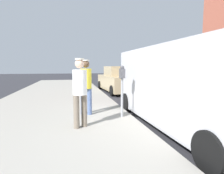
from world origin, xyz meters
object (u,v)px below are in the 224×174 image
Objects in this scene: pedestrian_in_yellow at (86,83)px; parked_van at (185,85)px; parked_sedan_behind at (119,80)px; pedestrian_in_white at (80,88)px; parking_meter_near at (122,82)px.

parked_van is at bearing 150.99° from pedestrian_in_yellow.
parked_sedan_behind is (-2.54, -5.99, -0.37)m from pedestrian_in_yellow.
pedestrian_in_white is 0.37× the size of parked_sedan_behind.
pedestrian_in_yellow is 0.38× the size of parked_sedan_behind.
parking_meter_near is at bearing 151.69° from pedestrian_in_yellow.
parked_sedan_behind is at bearing -103.28° from parking_meter_near.
pedestrian_in_yellow is 2.86m from parked_van.
parked_sedan_behind is at bearing -113.02° from pedestrian_in_yellow.
parked_van is at bearing 177.31° from pedestrian_in_white.
pedestrian_in_white is 0.32× the size of parked_van.
pedestrian_in_white is (0.24, 1.26, -0.01)m from pedestrian_in_yellow.
parking_meter_near is 0.90× the size of pedestrian_in_white.
pedestrian_in_yellow reaches higher than pedestrian_in_white.
parked_van reaches higher than parking_meter_near.
pedestrian_in_white is (1.24, 0.72, -0.07)m from parking_meter_near.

